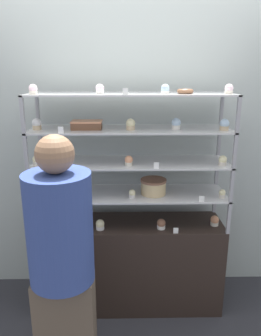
% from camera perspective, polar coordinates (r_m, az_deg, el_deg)
% --- Properties ---
extents(ground_plane, '(20.00, 20.00, 0.00)m').
position_cam_1_polar(ground_plane, '(3.01, 0.00, -22.15)').
color(ground_plane, '#2D2D33').
extents(back_wall, '(8.00, 0.05, 2.60)m').
position_cam_1_polar(back_wall, '(2.76, -0.13, 4.42)').
color(back_wall, '#A8B2AD').
rests_on(back_wall, ground_plane).
extents(display_base, '(1.44, 0.41, 0.73)m').
position_cam_1_polar(display_base, '(2.79, 0.00, -16.26)').
color(display_base, black).
rests_on(display_base, ground_plane).
extents(display_riser_lower, '(1.44, 0.41, 0.25)m').
position_cam_1_polar(display_riser_lower, '(2.52, 0.00, -4.68)').
color(display_riser_lower, '#99999E').
rests_on(display_riser_lower, display_base).
extents(display_riser_middle, '(1.44, 0.41, 0.25)m').
position_cam_1_polar(display_riser_middle, '(2.44, 0.00, 0.79)').
color(display_riser_middle, '#99999E').
rests_on(display_riser_middle, display_riser_lower).
extents(display_riser_upper, '(1.44, 0.41, 0.25)m').
position_cam_1_polar(display_riser_upper, '(2.39, 0.00, 6.56)').
color(display_riser_upper, '#99999E').
rests_on(display_riser_upper, display_riser_middle).
extents(display_riser_top, '(1.44, 0.41, 0.25)m').
position_cam_1_polar(display_riser_top, '(2.36, 0.00, 12.53)').
color(display_riser_top, '#99999E').
rests_on(display_riser_top, display_riser_upper).
extents(layer_cake_centerpiece, '(0.20, 0.20, 0.12)m').
position_cam_1_polar(layer_cake_centerpiece, '(2.48, 4.00, -3.23)').
color(layer_cake_centerpiece, '#DBBC84').
rests_on(layer_cake_centerpiece, display_riser_lower).
extents(sheet_cake_frosted, '(0.22, 0.15, 0.06)m').
position_cam_1_polar(sheet_cake_frosted, '(2.38, -7.62, 7.47)').
color(sheet_cake_frosted, brown).
rests_on(sheet_cake_frosted, display_riser_upper).
extents(cupcake_0, '(0.07, 0.07, 0.08)m').
position_cam_1_polar(cupcake_0, '(2.57, -14.84, -9.62)').
color(cupcake_0, beige).
rests_on(cupcake_0, display_base).
extents(cupcake_1, '(0.07, 0.07, 0.08)m').
position_cam_1_polar(cupcake_1, '(2.51, -5.32, -9.81)').
color(cupcake_1, white).
rests_on(cupcake_1, display_base).
extents(cupcake_2, '(0.07, 0.07, 0.08)m').
position_cam_1_polar(cupcake_2, '(2.52, 5.37, -9.70)').
color(cupcake_2, white).
rests_on(cupcake_2, display_base).
extents(cupcake_3, '(0.07, 0.07, 0.08)m').
position_cam_1_polar(cupcake_3, '(2.64, 14.44, -8.88)').
color(cupcake_3, beige).
rests_on(cupcake_3, display_base).
extents(price_tag_0, '(0.04, 0.00, 0.04)m').
position_cam_1_polar(price_tag_0, '(2.47, 7.90, -10.74)').
color(price_tag_0, white).
rests_on(price_tag_0, display_base).
extents(cupcake_4, '(0.05, 0.05, 0.06)m').
position_cam_1_polar(cupcake_4, '(2.52, -15.68, -4.22)').
color(cupcake_4, '#CCB28C').
rests_on(cupcake_4, display_riser_lower).
extents(cupcake_5, '(0.05, 0.05, 0.06)m').
position_cam_1_polar(cupcake_5, '(2.41, 0.30, -4.53)').
color(cupcake_5, white).
rests_on(cupcake_5, display_riser_lower).
extents(cupcake_6, '(0.05, 0.05, 0.06)m').
position_cam_1_polar(cupcake_6, '(2.51, 15.67, -4.32)').
color(cupcake_6, beige).
rests_on(cupcake_6, display_riser_lower).
extents(price_tag_1, '(0.04, 0.00, 0.04)m').
position_cam_1_polar(price_tag_1, '(2.40, 12.28, -5.26)').
color(price_tag_1, white).
rests_on(price_tag_1, display_riser_lower).
extents(cupcake_7, '(0.06, 0.06, 0.07)m').
position_cam_1_polar(cupcake_7, '(2.44, -16.02, 1.29)').
color(cupcake_7, beige).
rests_on(cupcake_7, display_riser_middle).
extents(cupcake_8, '(0.06, 0.06, 0.07)m').
position_cam_1_polar(cupcake_8, '(2.33, -0.31, 1.24)').
color(cupcake_8, beige).
rests_on(cupcake_8, display_riser_middle).
extents(cupcake_9, '(0.06, 0.06, 0.07)m').
position_cam_1_polar(cupcake_9, '(2.43, 15.75, 1.25)').
color(cupcake_9, beige).
rests_on(cupcake_9, display_riser_middle).
extents(price_tag_2, '(0.04, 0.00, 0.04)m').
position_cam_1_polar(price_tag_2, '(2.26, 4.53, 0.45)').
color(price_tag_2, white).
rests_on(price_tag_2, display_riser_middle).
extents(cupcake_10, '(0.06, 0.06, 0.08)m').
position_cam_1_polar(cupcake_10, '(2.42, -16.01, 7.34)').
color(cupcake_10, '#CCB28C').
rests_on(cupcake_10, display_riser_upper).
extents(cupcake_11, '(0.06, 0.06, 0.08)m').
position_cam_1_polar(cupcake_11, '(2.32, -0.02, 7.59)').
color(cupcake_11, '#CCB28C').
rests_on(cupcake_11, display_riser_upper).
extents(cupcake_12, '(0.06, 0.06, 0.08)m').
position_cam_1_polar(cupcake_12, '(2.37, 7.94, 7.61)').
color(cupcake_12, white).
rests_on(cupcake_12, display_riser_upper).
extents(cupcake_13, '(0.06, 0.06, 0.08)m').
position_cam_1_polar(cupcake_13, '(2.40, 16.04, 7.24)').
color(cupcake_13, '#CCB28C').
rests_on(cupcake_13, display_riser_upper).
extents(price_tag_3, '(0.04, 0.00, 0.04)m').
position_cam_1_polar(price_tag_3, '(2.24, -12.05, 6.50)').
color(price_tag_3, white).
rests_on(price_tag_3, display_riser_upper).
extents(cupcake_14, '(0.06, 0.06, 0.07)m').
position_cam_1_polar(cupcake_14, '(2.33, -16.60, 12.96)').
color(cupcake_14, beige).
rests_on(cupcake_14, display_riser_top).
extents(cupcake_15, '(0.06, 0.06, 0.07)m').
position_cam_1_polar(cupcake_15, '(2.29, -5.35, 13.50)').
color(cupcake_15, white).
rests_on(cupcake_15, display_riser_top).
extents(cupcake_16, '(0.06, 0.06, 0.07)m').
position_cam_1_polar(cupcake_16, '(2.26, 6.06, 13.44)').
color(cupcake_16, white).
rests_on(cupcake_16, display_riser_top).
extents(cupcake_17, '(0.06, 0.06, 0.07)m').
position_cam_1_polar(cupcake_17, '(2.37, 16.77, 12.99)').
color(cupcake_17, beige).
rests_on(cupcake_17, display_riser_top).
extents(price_tag_4, '(0.04, 0.00, 0.04)m').
position_cam_1_polar(price_tag_4, '(2.17, -0.89, 13.18)').
color(price_tag_4, white).
rests_on(price_tag_4, display_riser_top).
extents(donut_glazed, '(0.11, 0.11, 0.03)m').
position_cam_1_polar(donut_glazed, '(2.35, 9.51, 13.05)').
color(donut_glazed, brown).
rests_on(donut_glazed, display_riser_top).
extents(customer_figure, '(0.37, 0.37, 1.57)m').
position_cam_1_polar(customer_figure, '(1.97, -11.84, -15.67)').
color(customer_figure, brown).
rests_on(customer_figure, ground_plane).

